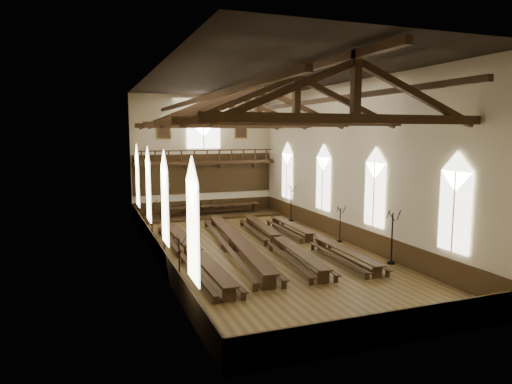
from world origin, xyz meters
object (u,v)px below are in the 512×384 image
(refectory_row_a, at_px, (191,250))
(refectory_row_c, at_px, (278,239))
(candelabrum_left_near, at_px, (179,269))
(candelabrum_right_near, at_px, (392,248))
(high_table, at_px, (213,207))
(candelabrum_right_far, at_px, (291,210))
(refectory_row_d, at_px, (315,238))
(dais, at_px, (213,215))
(candelabrum_left_mid, at_px, (164,245))
(refectory_row_b, at_px, (236,240))
(candelabrum_right_mid, at_px, (340,231))
(candelabrum_left_far, at_px, (152,228))

(refectory_row_a, height_order, refectory_row_c, refectory_row_c)
(candelabrum_left_near, height_order, candelabrum_right_near, candelabrum_right_near)
(high_table, relative_size, candelabrum_right_far, 2.74)
(refectory_row_d, relative_size, dais, 1.21)
(candelabrum_right_far, bearing_deg, candelabrum_left_near, -133.15)
(candelabrum_left_near, xyz_separation_m, candelabrum_left_mid, (0.00, 4.26, 0.13))
(refectory_row_b, distance_m, candelabrum_right_mid, 6.81)
(refectory_row_a, bearing_deg, dais, 69.50)
(refectory_row_a, bearing_deg, candelabrum_left_near, -110.12)
(candelabrum_left_far, xyz_separation_m, candelabrum_right_near, (11.10, -9.79, 0.07))
(refectory_row_a, xyz_separation_m, refectory_row_b, (2.90, 1.06, 0.05))
(refectory_row_c, height_order, candelabrum_left_near, candelabrum_left_near)
(refectory_row_d, xyz_separation_m, dais, (-3.24, 11.78, -0.40))
(refectory_row_d, distance_m, dais, 12.22)
(candelabrum_left_mid, distance_m, candelabrum_right_far, 13.44)
(high_table, distance_m, candelabrum_right_mid, 12.49)
(candelabrum_right_far, bearing_deg, high_table, 142.33)
(refectory_row_a, xyz_separation_m, candelabrum_right_mid, (9.70, 0.68, 0.17))
(candelabrum_left_near, xyz_separation_m, candelabrum_right_far, (11.10, 11.84, 0.18))
(refectory_row_c, bearing_deg, refectory_row_a, -172.92)
(refectory_row_c, xyz_separation_m, candelabrum_right_near, (4.24, -5.21, 0.34))
(refectory_row_a, xyz_separation_m, refectory_row_d, (7.74, 0.25, -0.03))
(refectory_row_c, distance_m, high_table, 11.40)
(refectory_row_a, height_order, candelabrum_left_mid, candelabrum_left_mid)
(dais, distance_m, high_table, 0.73)
(candelabrum_left_far, distance_m, candelabrum_right_mid, 12.01)
(dais, bearing_deg, candelabrum_right_near, -72.58)
(high_table, distance_m, candelabrum_right_far, 6.57)
(refectory_row_b, distance_m, candelabrum_right_near, 8.81)
(refectory_row_a, height_order, candelabrum_right_mid, candelabrum_right_mid)
(refectory_row_a, distance_m, candelabrum_left_near, 4.07)
(candelabrum_right_far, bearing_deg, refectory_row_b, -134.33)
(dais, relative_size, candelabrum_left_far, 4.29)
(dais, bearing_deg, high_table, 0.00)
(high_table, height_order, candelabrum_left_near, candelabrum_left_near)
(refectory_row_d, relative_size, candelabrum_right_mid, 5.99)
(refectory_row_d, distance_m, candelabrum_left_near, 10.01)
(refectory_row_d, height_order, candelabrum_left_near, candelabrum_left_near)
(candelabrum_right_near, relative_size, candelabrum_right_mid, 1.26)
(high_table, height_order, candelabrum_left_mid, candelabrum_left_mid)
(candelabrum_left_mid, bearing_deg, candelabrum_right_near, -24.14)
(refectory_row_b, relative_size, candelabrum_right_mid, 6.52)
(refectory_row_d, height_order, high_table, high_table)
(high_table, xyz_separation_m, candelabrum_right_mid, (5.20, -11.36, -0.13))
(refectory_row_a, relative_size, candelabrum_left_near, 6.19)
(high_table, relative_size, candelabrum_right_mid, 3.45)
(dais, relative_size, candelabrum_left_mid, 4.20)
(dais, distance_m, candelabrum_left_near, 16.93)
(refectory_row_d, height_order, candelabrum_left_far, candelabrum_left_far)
(refectory_row_d, xyz_separation_m, candelabrum_right_near, (1.96, -4.79, 0.38))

